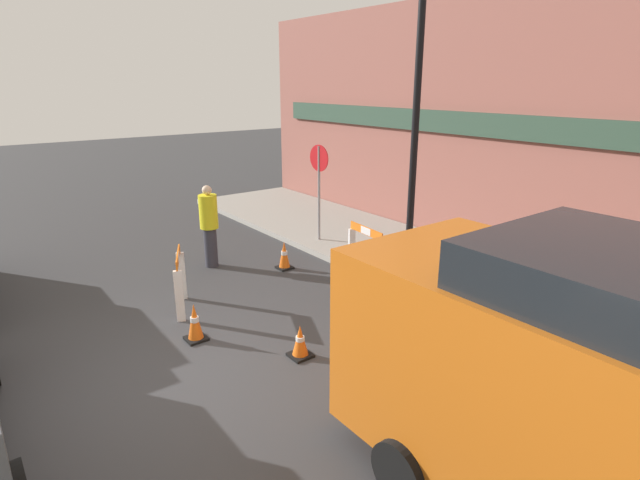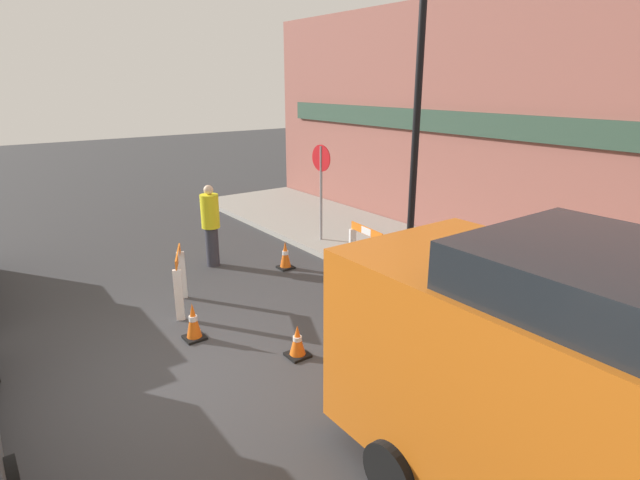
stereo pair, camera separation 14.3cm
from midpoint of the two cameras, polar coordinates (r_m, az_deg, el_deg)
ground_plane at (r=6.92m, az=-17.64°, el=-15.41°), size 60.00×60.00×0.00m
sidewalk_slab at (r=10.20m, az=16.54°, el=-3.85°), size 18.00×3.18×0.13m
storefront_facade at (r=10.97m, az=23.25°, el=11.42°), size 18.00×0.22×5.50m
streetlamp_post at (r=9.16m, az=11.90°, el=20.65°), size 0.44×0.44×6.47m
stop_sign at (r=11.39m, az=0.49°, el=7.21°), size 0.60×0.07×2.21m
barricade_0 at (r=9.39m, az=5.71°, el=-1.47°), size 1.00×0.24×1.12m
barricade_1 at (r=8.64m, az=-15.26°, el=-4.17°), size 0.91×0.51×1.01m
traffic_cone_0 at (r=6.99m, az=7.72°, el=-11.26°), size 0.30×0.30×0.66m
traffic_cone_1 at (r=7.08m, az=-2.01°, el=-11.55°), size 0.30×0.30×0.48m
traffic_cone_2 at (r=10.24m, az=-3.58°, el=-1.77°), size 0.30×0.30×0.58m
traffic_cone_3 at (r=7.71m, az=-13.76°, el=-9.08°), size 0.30×0.30×0.58m
person_worker at (r=10.42m, az=-12.00°, el=1.87°), size 0.44×0.44×1.71m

